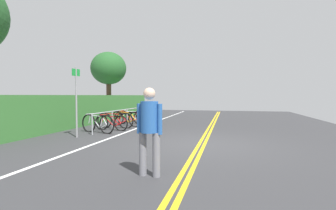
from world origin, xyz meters
TOP-DOWN VIEW (x-y plane):
  - ground_plane at (0.00, 0.00)m, footprint 33.68×12.40m
  - centre_line_yellow_inner at (0.00, -0.08)m, footprint 30.31×0.10m
  - centre_line_yellow_outer at (0.00, 0.08)m, footprint 30.31×0.10m
  - bike_lane_stripe_white at (0.00, 3.19)m, footprint 30.31×0.12m
  - bike_rack at (3.24, 4.16)m, footprint 4.97×0.05m
  - bicycle_0 at (1.28, 4.23)m, footprint 0.61×1.68m
  - bicycle_1 at (2.08, 4.04)m, footprint 0.46×1.64m
  - bicycle_2 at (2.77, 4.19)m, footprint 0.46×1.76m
  - bicycle_3 at (3.58, 4.01)m, footprint 0.60×1.75m
  - bicycle_4 at (4.35, 4.11)m, footprint 0.46×1.71m
  - bicycle_5 at (5.16, 4.30)m, footprint 0.61×1.66m
  - pedestrian at (-3.20, 0.63)m, footprint 0.32×0.49m
  - sign_post_near at (0.14, 4.39)m, footprint 0.36×0.08m
  - hedge_backdrop at (4.74, 6.51)m, footprint 13.92×1.28m
  - tree_mid at (9.03, 7.70)m, footprint 2.55×2.55m

SIDE VIEW (x-z plane):
  - ground_plane at x=0.00m, z-range -0.05..0.00m
  - centre_line_yellow_inner at x=0.00m, z-range 0.00..0.00m
  - centre_line_yellow_outer at x=0.00m, z-range 0.00..0.00m
  - bike_lane_stripe_white at x=0.00m, z-range 0.00..0.00m
  - bicycle_1 at x=2.08m, z-range -0.02..0.67m
  - bicycle_5 at x=5.16m, z-range -0.02..0.68m
  - bicycle_4 at x=4.35m, z-range -0.02..0.69m
  - bicycle_2 at x=2.77m, z-range -0.02..0.72m
  - bicycle_3 at x=3.58m, z-range -0.02..0.74m
  - bicycle_0 at x=1.28m, z-range -0.02..0.75m
  - bike_rack at x=3.24m, z-range 0.20..1.00m
  - hedge_backdrop at x=4.74m, z-range 0.00..1.49m
  - pedestrian at x=-3.20m, z-range 0.12..1.73m
  - sign_post_near at x=0.14m, z-range 0.24..2.69m
  - tree_mid at x=9.03m, z-range 1.09..5.72m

